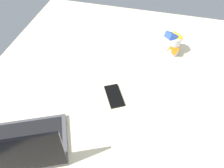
{
  "coord_description": "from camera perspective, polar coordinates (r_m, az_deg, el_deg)",
  "views": [
    {
      "loc": [
        3.76,
        83.11,
        103.81
      ],
      "look_at": [
        22.06,
        10.9,
        24.0
      ],
      "focal_mm": 37.51,
      "sensor_mm": 36.0,
      "label": 1
    }
  ],
  "objects": [
    {
      "name": "bed_mattress",
      "position": [
        1.26,
        11.01,
        -2.94
      ],
      "size": [
        180.0,
        140.0,
        18.0
      ],
      "primitive_type": "cube",
      "color": "beige",
      "rests_on": "ground"
    },
    {
      "name": "laptop",
      "position": [
        0.98,
        -20.99,
        -14.12
      ],
      "size": [
        39.56,
        34.6,
        23.0
      ],
      "rotation": [
        0.0,
        0.0,
        0.43
      ],
      "color": "#4C4C51",
      "rests_on": "bed_mattress"
    },
    {
      "name": "snack_cup",
      "position": [
        1.36,
        14.53,
        9.53
      ],
      "size": [
        10.57,
        10.14,
        15.06
      ],
      "color": "silver",
      "rests_on": "bed_mattress"
    },
    {
      "name": "cell_phone",
      "position": [
        1.12,
        0.55,
        -2.9
      ],
      "size": [
        12.69,
        15.55,
        0.8
      ],
      "primitive_type": "cube",
      "rotation": [
        0.0,
        0.0,
        3.64
      ],
      "color": "black",
      "rests_on": "bed_mattress"
    }
  ]
}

